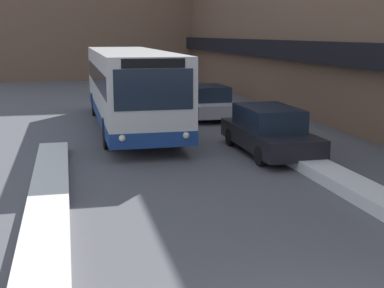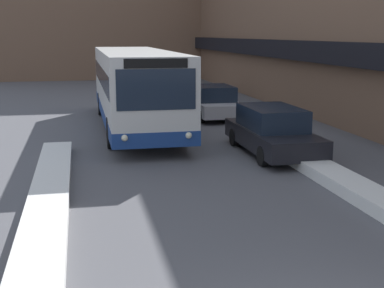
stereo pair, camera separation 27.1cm
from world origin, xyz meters
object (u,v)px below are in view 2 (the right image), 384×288
(parked_car_middle, at_px, (213,102))
(parked_car_front, at_px, (272,131))
(parked_car_back, at_px, (181,86))
(city_bus, at_px, (135,86))

(parked_car_middle, bearing_deg, parked_car_front, -90.00)
(parked_car_front, relative_size, parked_car_middle, 1.13)
(parked_car_front, height_order, parked_car_middle, parked_car_front)
(parked_car_front, relative_size, parked_car_back, 1.00)
(city_bus, distance_m, parked_car_front, 6.97)
(city_bus, relative_size, parked_car_back, 2.63)
(parked_car_middle, height_order, parked_car_back, parked_car_middle)
(city_bus, relative_size, parked_car_middle, 2.95)
(parked_car_middle, relative_size, parked_car_back, 0.89)
(parked_car_front, bearing_deg, parked_car_back, 90.00)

